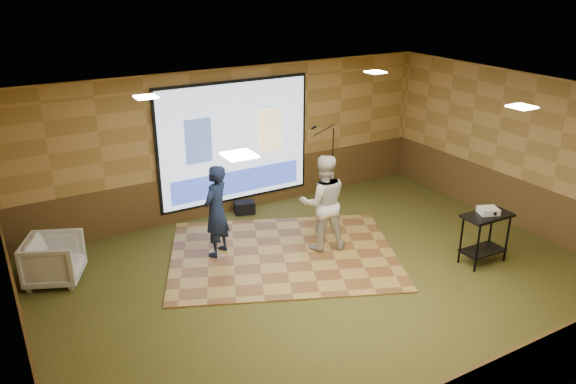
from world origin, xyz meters
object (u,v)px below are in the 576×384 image
projector_screen (235,143)px  player_right (323,203)px  av_table (486,229)px  duffel_bag (245,208)px  player_left (216,211)px  dance_floor (283,254)px  mic_stand (330,181)px  projector (488,211)px  banquet_chair (54,260)px

projector_screen → player_right: projector_screen is taller
projector_screen → av_table: projector_screen is taller
projector_screen → duffel_bag: projector_screen is taller
player_left → player_right: player_right is taller
player_right → dance_floor: bearing=8.7°
player_right → mic_stand: 2.29m
projector_screen → mic_stand: (1.95, -0.60, -0.98)m
projector_screen → duffel_bag: size_ratio=8.14×
player_left → projector: bearing=111.2°
player_left → av_table: bearing=110.8°
projector → banquet_chair: (-6.57, 3.02, -0.58)m
player_left → projector: 4.66m
dance_floor → duffel_bag: 2.02m
projector_screen → player_left: 2.12m
dance_floor → av_table: size_ratio=4.37×
banquet_chair → duffel_bag: bearing=-52.7°
mic_stand → projector: bearing=-76.0°
dance_floor → av_table: 3.54m
banquet_chair → projector_screen: bearing=-49.2°
player_right → projector: 2.82m
player_left → banquet_chair: 2.74m
banquet_chair → dance_floor: bearing=-82.6°
projector_screen → player_left: (-1.17, -1.66, -0.62)m
banquet_chair → mic_stand: bearing=-60.6°
player_left → player_right: bearing=121.4°
dance_floor → player_left: 1.44m
player_right → projector: (2.17, -1.80, 0.05)m
banquet_chair → duffel_bag: banquet_chair is taller
banquet_chair → duffel_bag: 4.00m
player_right → banquet_chair: 4.60m
av_table → mic_stand: mic_stand is taller
projector → mic_stand: 3.70m
duffel_bag → dance_floor: bearing=-96.0°
player_left → projector_screen: bearing=-161.0°
projector_screen → player_left: size_ratio=2.00×
projector → banquet_chair: size_ratio=0.37×
dance_floor → player_right: (0.74, -0.14, 0.90)m
player_left → mic_stand: mic_stand is taller
projector → duffel_bag: 4.85m
av_table → player_right: bearing=139.7°
projector_screen → mic_stand: size_ratio=1.86×
player_left → banquet_chair: player_left is taller
mic_stand → duffel_bag: size_ratio=4.37×
projector_screen → banquet_chair: size_ratio=3.89×
player_left → duffel_bag: player_left is taller
av_table → banquet_chair: 7.22m
player_right → player_left: bearing=-2.8°
projector → duffel_bag: bearing=147.1°
player_left → av_table: player_left is taller
projector_screen → dance_floor: (-0.16, -2.24, -1.46)m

